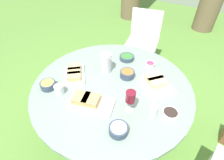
% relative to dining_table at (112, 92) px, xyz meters
% --- Properties ---
extents(ground_plane, '(40.00, 40.00, 0.00)m').
position_rel_dining_table_xyz_m(ground_plane, '(0.00, 0.00, -0.62)').
color(ground_plane, '#5B8C38').
extents(dining_table, '(1.41, 1.41, 0.70)m').
position_rel_dining_table_xyz_m(dining_table, '(0.00, 0.00, 0.00)').
color(dining_table, '#4C4C51').
rests_on(dining_table, ground_plane).
extents(chair_near_right, '(0.52, 0.50, 0.89)m').
position_rel_dining_table_xyz_m(chair_near_right, '(-0.27, 1.28, -0.09)').
color(chair_near_right, silver).
rests_on(chair_near_right, ground_plane).
extents(water_pitcher, '(0.12, 0.11, 0.18)m').
position_rel_dining_table_xyz_m(water_pitcher, '(-0.16, 0.15, 0.18)').
color(water_pitcher, silver).
rests_on(water_pitcher, dining_table).
extents(wine_glass, '(0.07, 0.07, 0.19)m').
position_rel_dining_table_xyz_m(wine_glass, '(0.26, -0.16, 0.23)').
color(wine_glass, silver).
rests_on(wine_glass, dining_table).
extents(platter_bread_main, '(0.39, 0.28, 0.07)m').
position_rel_dining_table_xyz_m(platter_bread_main, '(-0.04, -0.28, 0.12)').
color(platter_bread_main, white).
rests_on(platter_bread_main, dining_table).
extents(platter_charcuterie, '(0.37, 0.36, 0.07)m').
position_rel_dining_table_xyz_m(platter_charcuterie, '(0.32, 0.21, 0.12)').
color(platter_charcuterie, white).
rests_on(platter_charcuterie, dining_table).
extents(platter_sandwich_side, '(0.32, 0.33, 0.07)m').
position_rel_dining_table_xyz_m(platter_sandwich_side, '(-0.37, -0.08, 0.12)').
color(platter_sandwich_side, white).
rests_on(platter_sandwich_side, dining_table).
extents(bowl_fries, '(0.13, 0.13, 0.06)m').
position_rel_dining_table_xyz_m(bowl_fries, '(-0.45, -0.32, 0.12)').
color(bowl_fries, '#334256').
rests_on(bowl_fries, dining_table).
extents(bowl_salad, '(0.15, 0.15, 0.04)m').
position_rel_dining_table_xyz_m(bowl_salad, '(-0.08, 0.42, 0.11)').
color(bowl_salad, '#334256').
rests_on(bowl_salad, dining_table).
extents(bowl_olives, '(0.13, 0.13, 0.04)m').
position_rel_dining_table_xyz_m(bowl_olives, '(0.54, -0.04, 0.11)').
color(bowl_olives, white).
rests_on(bowl_olives, dining_table).
extents(bowl_dip_red, '(0.09, 0.09, 0.04)m').
position_rel_dining_table_xyz_m(bowl_dip_red, '(0.17, 0.44, 0.11)').
color(bowl_dip_red, beige).
rests_on(bowl_dip_red, dining_table).
extents(bowl_dip_cream, '(0.13, 0.13, 0.06)m').
position_rel_dining_table_xyz_m(bowl_dip_cream, '(0.29, -0.37, 0.12)').
color(bowl_dip_cream, '#334256').
rests_on(bowl_dip_cream, dining_table).
extents(bowl_roasted_veg, '(0.13, 0.13, 0.06)m').
position_rel_dining_table_xyz_m(bowl_roasted_veg, '(0.06, 0.17, 0.12)').
color(bowl_roasted_veg, '#334256').
rests_on(bowl_roasted_veg, dining_table).
extents(cup_water_near, '(0.06, 0.06, 0.11)m').
position_rel_dining_table_xyz_m(cup_water_near, '(0.43, -0.12, 0.14)').
color(cup_water_near, silver).
rests_on(cup_water_near, dining_table).
extents(cup_water_far, '(0.08, 0.08, 0.08)m').
position_rel_dining_table_xyz_m(cup_water_far, '(-0.31, -0.32, 0.13)').
color(cup_water_far, silver).
rests_on(cup_water_far, dining_table).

